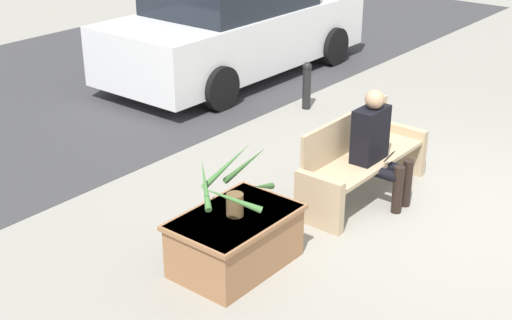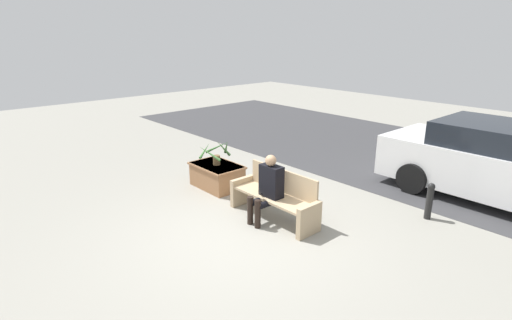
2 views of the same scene
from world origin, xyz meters
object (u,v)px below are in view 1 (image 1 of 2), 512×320
person_seated (377,143)px  parked_car (236,28)px  planter_box (235,239)px  potted_plant (234,188)px  bollard_post (307,84)px  bench (360,160)px

person_seated → parked_car: (2.43, 3.93, 0.11)m
planter_box → parked_car: 5.65m
potted_plant → bollard_post: 4.14m
bench → person_seated: 0.30m
person_seated → bollard_post: person_seated is taller
bollard_post → parked_car: bearing=71.4°
bench → parked_car: 4.48m
potted_plant → bollard_post: bearing=26.7°
planter_box → potted_plant: size_ratio=1.47×
planter_box → bench: bearing=-3.2°
bench → bollard_post: (1.82, 1.96, -0.05)m
planter_box → bollard_post: bollard_post is taller
parked_car → bench: bearing=-122.9°
person_seated → planter_box: bearing=171.2°
person_seated → potted_plant: size_ratio=1.57×
potted_plant → parked_car: (4.29, 3.64, -0.01)m
planter_box → bollard_post: (3.68, 1.85, 0.08)m
bench → parked_car: (2.43, 3.75, 0.34)m
person_seated → parked_car: size_ratio=0.26×
bench → person_seated: person_seated is taller
bench → person_seated: bearing=-91.7°
potted_plant → bollard_post: potted_plant is taller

